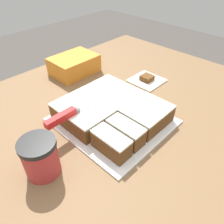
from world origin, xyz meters
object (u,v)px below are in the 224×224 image
object	(u,v)px
cake	(112,111)
brownie	(147,78)
cake_board	(112,120)
coffee_cup	(40,157)
knife	(69,113)
storage_box	(74,65)

from	to	relation	value
cake	brownie	size ratio (longest dim) A/B	6.38
cake	cake_board	bearing A→B (deg)	-132.60
cake_board	coffee_cup	size ratio (longest dim) A/B	3.23
cake	brownie	xyz separation A→B (m)	(0.30, 0.07, -0.02)
cake	brownie	world-z (taller)	cake
cake_board	cake	world-z (taller)	cake
knife	brownie	distance (m)	0.44
cake_board	storage_box	bearing A→B (deg)	70.58
brownie	storage_box	distance (m)	0.34
coffee_cup	brownie	xyz separation A→B (m)	(0.58, 0.09, -0.04)
brownie	cake_board	bearing A→B (deg)	-165.91
cake_board	coffee_cup	xyz separation A→B (m)	(-0.28, -0.01, 0.05)
cake_board	storage_box	distance (m)	0.39
brownie	storage_box	world-z (taller)	storage_box
coffee_cup	brownie	size ratio (longest dim) A/B	2.24
cake_board	brownie	bearing A→B (deg)	14.09
cake_board	knife	bearing A→B (deg)	157.43
storage_box	coffee_cup	bearing A→B (deg)	-136.99
coffee_cup	knife	bearing A→B (deg)	25.15
knife	brownie	world-z (taller)	knife
knife	storage_box	bearing A→B (deg)	48.98
coffee_cup	storage_box	size ratio (longest dim) A/B	0.55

